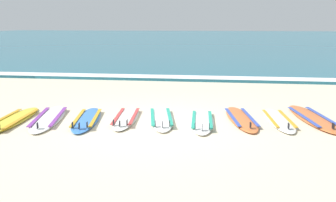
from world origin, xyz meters
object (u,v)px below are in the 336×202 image
object	(u,v)px
surfboard_2	(87,119)
surfboard_3	(126,118)
surfboard_1	(49,118)
surfboard_4	(161,118)
surfboard_0	(12,120)
surfboard_5	(202,121)
surfboard_8	(313,118)
surfboard_7	(279,120)
surfboard_6	(241,118)

from	to	relation	value
surfboard_2	surfboard_3	size ratio (longest dim) A/B	1.05
surfboard_1	surfboard_4	world-z (taller)	same
surfboard_0	surfboard_5	size ratio (longest dim) A/B	1.16
surfboard_0	surfboard_3	world-z (taller)	same
surfboard_1	surfboard_8	bearing A→B (deg)	7.26
surfboard_1	surfboard_2	bearing A→B (deg)	-0.01
surfboard_0	surfboard_1	world-z (taller)	same
surfboard_4	surfboard_8	xyz separation A→B (m)	(3.18, 0.42, -0.00)
surfboard_5	surfboard_7	world-z (taller)	same
surfboard_2	surfboard_4	bearing A→B (deg)	10.53
surfboard_6	surfboard_8	size ratio (longest dim) A/B	0.89
surfboard_1	surfboard_8	distance (m)	5.58
surfboard_1	surfboard_7	size ratio (longest dim) A/B	1.18
surfboard_1	surfboard_5	xyz separation A→B (m)	(3.22, 0.17, 0.00)
surfboard_1	surfboard_5	size ratio (longest dim) A/B	1.19
surfboard_0	surfboard_7	world-z (taller)	same
surfboard_2	surfboard_4	size ratio (longest dim) A/B	1.00
surfboard_1	surfboard_3	bearing A→B (deg)	8.16
surfboard_7	surfboard_8	xyz separation A→B (m)	(0.74, 0.24, -0.00)
surfboard_2	surfboard_4	distance (m)	1.55
surfboard_4	surfboard_7	world-z (taller)	same
surfboard_5	surfboard_7	bearing A→B (deg)	10.38
surfboard_3	surfboard_7	size ratio (longest dim) A/B	1.00
surfboard_4	surfboard_7	distance (m)	2.44
surfboard_4	surfboard_8	world-z (taller)	same
surfboard_6	surfboard_5	bearing A→B (deg)	-159.78
surfboard_6	surfboard_7	world-z (taller)	same
surfboard_4	surfboard_6	world-z (taller)	same
surfboard_0	surfboard_4	size ratio (longest dim) A/B	1.08
surfboard_1	surfboard_3	world-z (taller)	same
surfboard_2	surfboard_5	bearing A→B (deg)	4.14
surfboard_4	surfboard_5	xyz separation A→B (m)	(0.86, -0.11, 0.00)
surfboard_7	surfboard_8	size ratio (longest dim) A/B	0.83
surfboard_0	surfboard_2	bearing A→B (deg)	9.48
surfboard_1	surfboard_4	size ratio (longest dim) A/B	1.11
surfboard_2	surfboard_0	bearing A→B (deg)	-170.52
surfboard_3	surfboard_8	size ratio (longest dim) A/B	0.83
surfboard_0	surfboard_4	distance (m)	3.08
surfboard_4	surfboard_7	bearing A→B (deg)	4.17
surfboard_3	surfboard_7	bearing A→B (deg)	4.13
surfboard_0	surfboard_8	distance (m)	6.28
surfboard_2	surfboard_4	world-z (taller)	same
surfboard_4	surfboard_6	bearing A→B (deg)	6.37
surfboard_0	surfboard_6	distance (m)	4.76
surfboard_2	surfboard_7	distance (m)	3.99
surfboard_6	surfboard_7	bearing A→B (deg)	-0.66
surfboard_0	surfboard_6	world-z (taller)	same
surfboard_6	surfboard_3	bearing A→B (deg)	-174.36
surfboard_2	surfboard_5	world-z (taller)	same
surfboard_6	surfboard_1	bearing A→B (deg)	-173.35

